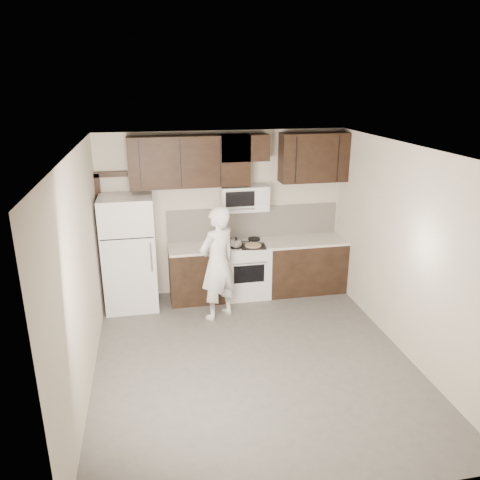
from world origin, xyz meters
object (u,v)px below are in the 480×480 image
object	(u,v)px
stove	(245,269)
microwave	(244,198)
refrigerator	(129,253)
person	(218,263)

from	to	relation	value
stove	microwave	xyz separation A→B (m)	(-0.00, 0.12, 1.19)
microwave	refrigerator	size ratio (longest dim) A/B	0.42
microwave	person	world-z (taller)	microwave
person	refrigerator	bearing A→B (deg)	-58.73
stove	microwave	size ratio (longest dim) A/B	1.24
stove	person	size ratio (longest dim) A/B	0.54
person	stove	bearing A→B (deg)	-161.48
stove	person	world-z (taller)	person
microwave	refrigerator	distance (m)	2.00
refrigerator	person	distance (m)	1.44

